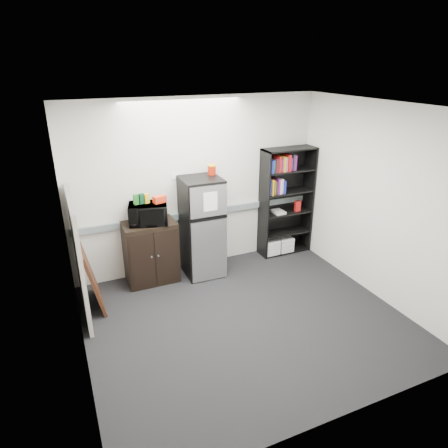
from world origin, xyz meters
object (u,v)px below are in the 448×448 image
(cabinet, at_px, (151,252))
(microwave, at_px, (148,214))
(refrigerator, at_px, (202,227))
(bookshelf, at_px, (285,200))
(cubicle_partition, at_px, (78,257))

(cabinet, relative_size, microwave, 1.75)
(microwave, relative_size, refrigerator, 0.35)
(bookshelf, bearing_deg, refrigerator, -174.68)
(cubicle_partition, height_order, cabinet, cubicle_partition)
(bookshelf, bearing_deg, cubicle_partition, -171.87)
(cabinet, bearing_deg, refrigerator, -5.68)
(cubicle_partition, height_order, microwave, cubicle_partition)
(cubicle_partition, relative_size, refrigerator, 1.04)
(bookshelf, xyz_separation_m, microwave, (-2.37, -0.08, 0.14))
(microwave, xyz_separation_m, refrigerator, (0.80, -0.06, -0.33))
(refrigerator, bearing_deg, cabinet, 175.37)
(cubicle_partition, relative_size, cabinet, 1.69)
(cubicle_partition, distance_m, cabinet, 1.17)
(cubicle_partition, xyz_separation_m, refrigerator, (1.84, 0.34, -0.03))
(cabinet, bearing_deg, bookshelf, 1.59)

